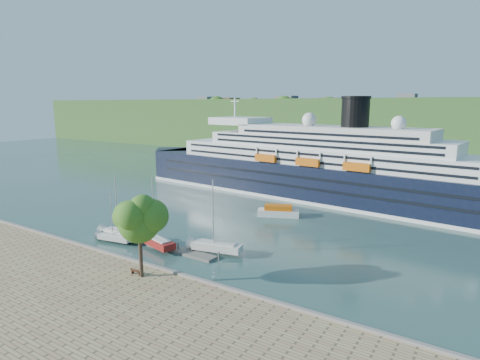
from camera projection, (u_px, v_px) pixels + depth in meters
ground at (121, 263)px, 55.50m from camera, size 400.00×400.00×0.00m
far_hillside at (383, 127)px, 173.15m from camera, size 400.00×50.00×24.00m
quay_coping at (119, 256)px, 55.12m from camera, size 220.00×0.50×0.30m
cruise_ship at (308, 147)px, 93.66m from camera, size 105.27×24.64×23.43m
park_bench at (136, 271)px, 49.38m from camera, size 1.41×0.67×0.88m
promenade_tree at (140, 232)px, 47.90m from camera, size 6.75×6.75×11.18m
floating_pontoon at (169, 248)px, 60.95m from camera, size 17.12×2.47×0.38m
sailboat_white_near at (114, 217)px, 62.98m from camera, size 6.62×2.83×8.28m
sailboat_red at (156, 215)px, 60.21m from camera, size 8.43×4.20×10.49m
sailboat_white_far at (217, 219)px, 58.00m from camera, size 8.48×4.08×10.57m
tender_launch at (278, 211)px, 78.59m from camera, size 8.56×5.77×2.24m
sailboat_extra at (119, 209)px, 63.85m from camera, size 8.01×2.35×10.30m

